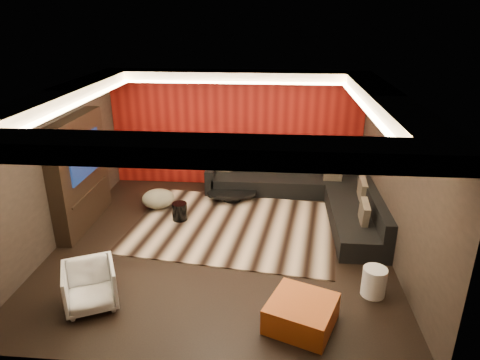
# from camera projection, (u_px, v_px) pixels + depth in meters

# --- Properties ---
(floor) EXTENTS (6.00, 6.00, 0.02)m
(floor) POSITION_uv_depth(u_px,v_px,m) (221.00, 244.00, 7.98)
(floor) COLOR black
(floor) RESTS_ON ground
(ceiling) EXTENTS (6.00, 6.00, 0.02)m
(ceiling) POSITION_uv_depth(u_px,v_px,m) (218.00, 92.00, 6.93)
(ceiling) COLOR silver
(ceiling) RESTS_ON ground
(wall_back) EXTENTS (6.00, 0.02, 2.80)m
(wall_back) POSITION_uv_depth(u_px,v_px,m) (236.00, 129.00, 10.24)
(wall_back) COLOR black
(wall_back) RESTS_ON ground
(wall_left) EXTENTS (0.02, 6.00, 2.80)m
(wall_left) POSITION_uv_depth(u_px,v_px,m) (54.00, 168.00, 7.69)
(wall_left) COLOR black
(wall_left) RESTS_ON ground
(wall_right) EXTENTS (0.02, 6.00, 2.80)m
(wall_right) POSITION_uv_depth(u_px,v_px,m) (397.00, 179.00, 7.22)
(wall_right) COLOR black
(wall_right) RESTS_ON ground
(red_feature_wall) EXTENTS (5.98, 0.05, 2.78)m
(red_feature_wall) POSITION_uv_depth(u_px,v_px,m) (236.00, 129.00, 10.20)
(red_feature_wall) COLOR #6B0C0A
(red_feature_wall) RESTS_ON ground
(soffit_back) EXTENTS (6.00, 0.60, 0.22)m
(soffit_back) POSITION_uv_depth(u_px,v_px,m) (235.00, 76.00, 9.48)
(soffit_back) COLOR silver
(soffit_back) RESTS_ON ground
(soffit_front) EXTENTS (6.00, 0.60, 0.22)m
(soffit_front) POSITION_uv_depth(u_px,v_px,m) (185.00, 150.00, 4.48)
(soffit_front) COLOR silver
(soffit_front) RESTS_ON ground
(soffit_left) EXTENTS (0.60, 4.80, 0.22)m
(soffit_left) POSITION_uv_depth(u_px,v_px,m) (60.00, 97.00, 7.19)
(soffit_left) COLOR silver
(soffit_left) RESTS_ON ground
(soffit_right) EXTENTS (0.60, 4.80, 0.22)m
(soffit_right) POSITION_uv_depth(u_px,v_px,m) (388.00, 103.00, 6.76)
(soffit_right) COLOR silver
(soffit_right) RESTS_ON ground
(cove_back) EXTENTS (4.80, 0.08, 0.04)m
(cove_back) POSITION_uv_depth(u_px,v_px,m) (233.00, 83.00, 9.19)
(cove_back) COLOR #FFD899
(cove_back) RESTS_ON ground
(cove_front) EXTENTS (4.80, 0.08, 0.04)m
(cove_front) POSITION_uv_depth(u_px,v_px,m) (191.00, 148.00, 4.83)
(cove_front) COLOR #FFD899
(cove_front) RESTS_ON ground
(cove_left) EXTENTS (0.08, 4.80, 0.04)m
(cove_left) POSITION_uv_depth(u_px,v_px,m) (80.00, 103.00, 7.20)
(cove_left) COLOR #FFD899
(cove_left) RESTS_ON ground
(cove_right) EXTENTS (0.08, 4.80, 0.04)m
(cove_right) POSITION_uv_depth(u_px,v_px,m) (365.00, 108.00, 6.82)
(cove_right) COLOR #FFD899
(cove_right) RESTS_ON ground
(tv_surround) EXTENTS (0.30, 2.00, 2.20)m
(tv_surround) POSITION_uv_depth(u_px,v_px,m) (80.00, 173.00, 8.34)
(tv_surround) COLOR black
(tv_surround) RESTS_ON ground
(tv_screen) EXTENTS (0.04, 1.30, 0.80)m
(tv_screen) POSITION_uv_depth(u_px,v_px,m) (85.00, 156.00, 8.20)
(tv_screen) COLOR black
(tv_screen) RESTS_ON ground
(tv_shelf) EXTENTS (0.04, 1.60, 0.04)m
(tv_shelf) POSITION_uv_depth(u_px,v_px,m) (90.00, 192.00, 8.48)
(tv_shelf) COLOR black
(tv_shelf) RESTS_ON ground
(rug) EXTENTS (4.35, 3.49, 0.02)m
(rug) POSITION_uv_depth(u_px,v_px,m) (235.00, 226.00, 8.59)
(rug) COLOR #C0A78D
(rug) RESTS_ON floor
(coffee_table) EXTENTS (1.33, 1.33, 0.19)m
(coffee_table) POSITION_uv_depth(u_px,v_px,m) (232.00, 196.00, 9.73)
(coffee_table) COLOR black
(coffee_table) RESTS_ON rug
(drum_stool) EXTENTS (0.39, 0.39, 0.37)m
(drum_stool) POSITION_uv_depth(u_px,v_px,m) (180.00, 211.00, 8.78)
(drum_stool) COLOR black
(drum_stool) RESTS_ON rug
(striped_pouf) EXTENTS (0.81, 0.81, 0.39)m
(striped_pouf) POSITION_uv_depth(u_px,v_px,m) (158.00, 199.00, 9.35)
(striped_pouf) COLOR beige
(striped_pouf) RESTS_ON rug
(white_side_table) EXTENTS (0.47, 0.47, 0.46)m
(white_side_table) POSITION_uv_depth(u_px,v_px,m) (374.00, 282.00, 6.47)
(white_side_table) COLOR silver
(white_side_table) RESTS_ON floor
(orange_ottoman) EXTENTS (1.11, 1.11, 0.38)m
(orange_ottoman) POSITION_uv_depth(u_px,v_px,m) (301.00, 313.00, 5.85)
(orange_ottoman) COLOR #A84715
(orange_ottoman) RESTS_ON floor
(armchair) EXTENTS (0.96, 0.97, 0.67)m
(armchair) POSITION_uv_depth(u_px,v_px,m) (90.00, 286.00, 6.19)
(armchair) COLOR silver
(armchair) RESTS_ON floor
(sectional_sofa) EXTENTS (3.65, 3.50, 0.75)m
(sectional_sofa) POSITION_uv_depth(u_px,v_px,m) (309.00, 194.00, 9.46)
(sectional_sofa) COLOR black
(sectional_sofa) RESTS_ON floor
(throw_pillows) EXTENTS (3.33, 2.78, 0.50)m
(throw_pillows) POSITION_uv_depth(u_px,v_px,m) (316.00, 183.00, 9.14)
(throw_pillows) COLOR tan
(throw_pillows) RESTS_ON sectional_sofa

